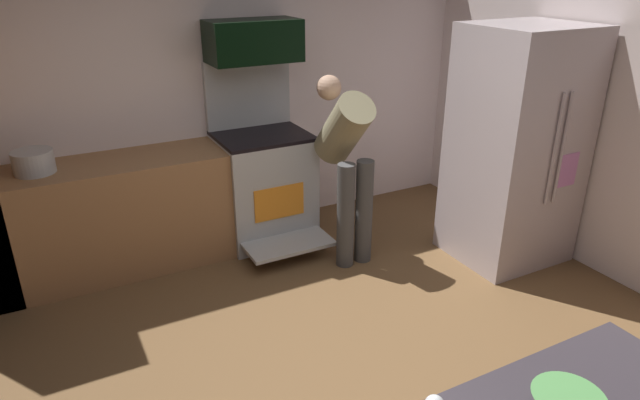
{
  "coord_description": "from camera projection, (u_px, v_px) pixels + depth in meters",
  "views": [
    {
      "loc": [
        -1.29,
        -2.25,
        2.3
      ],
      "look_at": [
        0.05,
        0.3,
        1.05
      ],
      "focal_mm": 31.18,
      "sensor_mm": 36.0,
      "label": 1
    }
  ],
  "objects": [
    {
      "name": "person_cook",
      "position": [
        347.0,
        156.0,
        4.37
      ],
      "size": [
        0.31,
        0.66,
        1.46
      ],
      "color": "#464646",
      "rests_on": "ground"
    },
    {
      "name": "oven_range",
      "position": [
        264.0,
        183.0,
        4.84
      ],
      "size": [
        0.76,
        1.0,
        1.53
      ],
      "color": "#B3B7B9",
      "rests_on": "ground"
    },
    {
      "name": "stock_pot",
      "position": [
        33.0,
        162.0,
        3.93
      ],
      "size": [
        0.28,
        0.28,
        0.16
      ],
      "primitive_type": "cylinder",
      "color": "#B4B5B7",
      "rests_on": "lower_cabinet_run"
    },
    {
      "name": "wall_back",
      "position": [
        202.0,
        89.0,
        4.68
      ],
      "size": [
        5.2,
        0.12,
        2.6
      ],
      "primitive_type": "cube",
      "color": "white",
      "rests_on": "ground"
    },
    {
      "name": "lower_cabinet_run",
      "position": [
        113.0,
        217.0,
        4.34
      ],
      "size": [
        2.4,
        0.6,
        0.9
      ],
      "primitive_type": "cube",
      "color": "#9C6D45",
      "rests_on": "ground"
    },
    {
      "name": "refrigerator",
      "position": [
        516.0,
        147.0,
        4.39
      ],
      "size": [
        0.86,
        0.79,
        1.87
      ],
      "color": "#C0B1B6",
      "rests_on": "ground"
    },
    {
      "name": "ground_plane",
      "position": [
        336.0,
        383.0,
        3.3
      ],
      "size": [
        5.2,
        4.8,
        0.02
      ],
      "primitive_type": "cube",
      "color": "brown"
    },
    {
      "name": "microwave",
      "position": [
        253.0,
        41.0,
        4.45
      ],
      "size": [
        0.74,
        0.38,
        0.33
      ],
      "primitive_type": "cube",
      "color": "black",
      "rests_on": "oven_range"
    }
  ]
}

